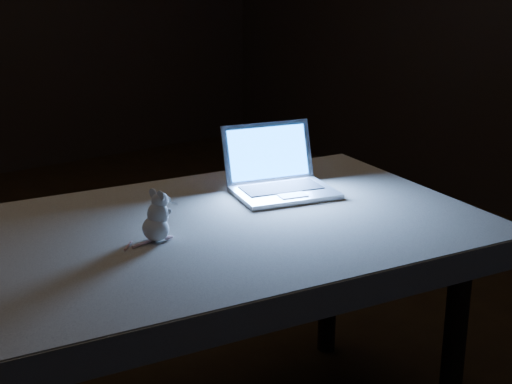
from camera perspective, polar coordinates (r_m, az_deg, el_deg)
floor at (r=2.76m, az=-8.60°, el=-11.55°), size 5.00×5.00×0.00m
table at (r=2.09m, az=-2.10°, el=-11.13°), size 1.35×0.98×0.67m
tablecloth at (r=1.94m, az=-3.07°, el=-3.70°), size 1.55×1.30×0.08m
laptop at (r=2.14m, az=2.25°, el=2.23°), size 0.34×0.31×0.19m
plush_mouse at (r=1.82m, az=-7.77°, el=-1.84°), size 0.12×0.12×0.13m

